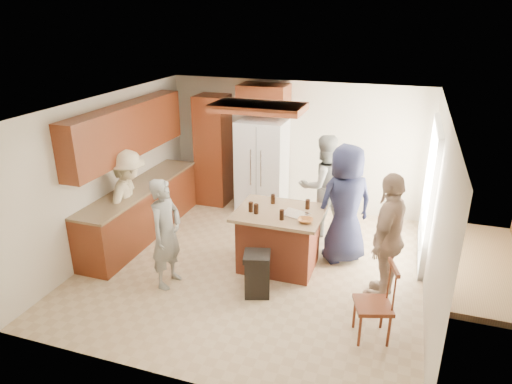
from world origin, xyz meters
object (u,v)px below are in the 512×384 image
(kitchen_island, at_px, (279,239))
(person_side_right, at_px, (388,238))
(trash_bin, at_px, (257,274))
(person_front_left, at_px, (166,233))
(person_counter, at_px, (130,200))
(refrigerator, at_px, (262,166))
(spindle_chair, at_px, (375,305))
(person_behind_right, at_px, (345,204))
(person_behind_left, at_px, (323,186))

(kitchen_island, bearing_deg, person_side_right, -11.16)
(kitchen_island, relative_size, trash_bin, 2.03)
(person_front_left, height_order, person_counter, person_counter)
(trash_bin, bearing_deg, refrigerator, 106.39)
(refrigerator, bearing_deg, person_side_right, -42.94)
(person_side_right, relative_size, kitchen_island, 1.42)
(spindle_chair, bearing_deg, person_front_left, 174.50)
(person_front_left, xyz_separation_m, kitchen_island, (1.37, 0.96, -0.33))
(person_side_right, distance_m, spindle_chair, 1.03)
(person_behind_right, bearing_deg, person_front_left, -3.54)
(person_counter, height_order, refrigerator, refrigerator)
(person_behind_right, distance_m, refrigerator, 2.33)
(person_front_left, distance_m, trash_bin, 1.39)
(person_behind_left, height_order, kitchen_island, person_behind_left)
(refrigerator, distance_m, spindle_chair, 4.09)
(person_counter, relative_size, trash_bin, 2.65)
(person_front_left, bearing_deg, person_counter, 59.48)
(kitchen_island, height_order, spindle_chair, spindle_chair)
(kitchen_island, height_order, trash_bin, kitchen_island)
(person_behind_right, bearing_deg, trash_bin, 17.15)
(person_counter, bearing_deg, person_front_left, -138.29)
(person_front_left, xyz_separation_m, refrigerator, (0.46, 2.97, 0.10))
(spindle_chair, bearing_deg, trash_bin, 165.21)
(person_side_right, height_order, trash_bin, person_side_right)
(person_front_left, relative_size, person_side_right, 0.89)
(person_behind_right, bearing_deg, person_counter, -25.58)
(trash_bin, bearing_deg, person_front_left, -173.52)
(person_front_left, xyz_separation_m, person_side_right, (2.95, 0.65, 0.10))
(person_side_right, xyz_separation_m, person_counter, (-4.06, 0.17, -0.07))
(person_behind_right, xyz_separation_m, kitchen_island, (-0.89, -0.53, -0.47))
(refrigerator, xyz_separation_m, kitchen_island, (0.91, -2.01, -0.43))
(person_front_left, height_order, person_side_right, person_side_right)
(person_front_left, distance_m, refrigerator, 3.01)
(person_behind_left, height_order, person_side_right, person_side_right)
(person_behind_left, relative_size, person_side_right, 0.99)
(person_behind_right, relative_size, person_counter, 1.13)
(refrigerator, distance_m, kitchen_island, 2.25)
(person_counter, distance_m, trash_bin, 2.54)
(person_behind_left, bearing_deg, kitchen_island, 39.17)
(person_behind_right, xyz_separation_m, trash_bin, (-0.98, -1.35, -0.63))
(trash_bin, bearing_deg, kitchen_island, 84.27)
(person_front_left, bearing_deg, refrigerator, -2.96)
(person_front_left, relative_size, kitchen_island, 1.26)
(person_side_right, xyz_separation_m, trash_bin, (-1.66, -0.50, -0.59))
(person_behind_right, height_order, kitchen_island, person_behind_right)
(person_behind_right, distance_m, person_side_right, 1.09)
(trash_bin, relative_size, spindle_chair, 0.63)
(refrigerator, height_order, trash_bin, refrigerator)
(person_front_left, bearing_deg, person_behind_right, -50.77)
(person_front_left, relative_size, person_behind_left, 0.90)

